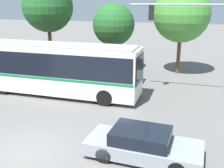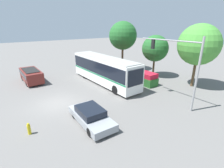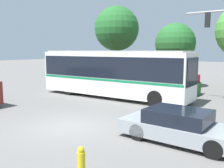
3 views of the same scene
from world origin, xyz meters
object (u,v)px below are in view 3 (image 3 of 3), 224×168
Objects in this scene: fire_hydrant at (81,162)px; city_bus at (113,71)px; street_tree_left at (117,29)px; sedan_foreground at (180,126)px; street_tree_centre at (175,43)px.

city_bus is at bearing 119.88° from fire_hydrant.
street_tree_left is (-3.74, 6.25, 3.58)m from city_bus.
sedan_foreground is (7.06, -5.97, -1.33)m from city_bus.
sedan_foreground is at bearing -48.52° from street_tree_left.
street_tree_left reaches higher than city_bus.
fire_hydrant is at bearing -77.37° from street_tree_centre.
street_tree_centre is 6.78× the size of fire_hydrant.
city_bus is 2.48× the size of sedan_foreground.
city_bus is 9.35m from sedan_foreground.
street_tree_left is 1.32× the size of street_tree_centre.
street_tree_left is 8.95× the size of fire_hydrant.
street_tree_centre is (-5.20, 13.38, 3.43)m from sedan_foreground.
sedan_foreground is 17.03m from street_tree_left.
sedan_foreground is at bearing -68.77° from street_tree_centre.
street_tree_left reaches higher than sedan_foreground.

